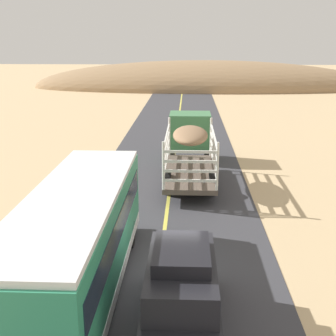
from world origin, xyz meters
name	(u,v)px	position (x,y,z in m)	size (l,w,h in m)	color
ground_plane	(157,286)	(0.00, 0.00, 0.00)	(240.00, 240.00, 0.00)	tan
road_surface	(157,285)	(0.00, 0.00, 0.01)	(8.00, 120.00, 0.02)	#38383D
road_centre_line	(157,285)	(0.00, 0.00, 0.02)	(0.16, 117.60, 0.00)	#D8CC4C
suv_near	(181,287)	(0.76, -2.02, 1.15)	(1.90, 4.62, 2.29)	black
livestock_truck	(190,139)	(1.01, 13.21, 1.79)	(2.53, 9.70, 3.02)	#3F7F4C
bus	(77,240)	(-2.29, -0.57, 1.75)	(2.54, 10.00, 3.21)	#2D8C66
distant_hill	(205,88)	(3.37, 58.15, 0.00)	(52.47, 16.87, 8.21)	#957553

